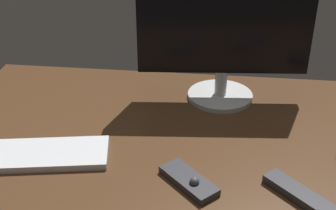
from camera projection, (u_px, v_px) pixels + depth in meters
desk at (193, 146)px, 120.67cm from camera, size 140.00×84.00×2.00cm
monitor at (224, 33)px, 131.43cm from camera, size 50.09×19.91×38.88cm
keyboard at (35, 155)px, 114.08cm from camera, size 37.62×18.84×1.76cm
media_remote at (188, 181)px, 105.04cm from camera, size 14.84×14.96×3.34cm
tv_remote at (302, 196)px, 100.23cm from camera, size 16.58×16.74×2.08cm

